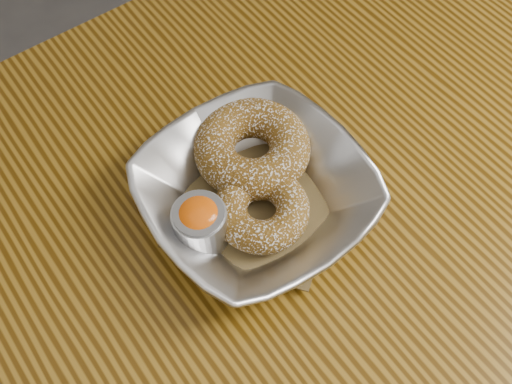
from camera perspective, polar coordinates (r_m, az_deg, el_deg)
ground_plane at (r=1.30m, az=6.14°, el=-17.72°), size 4.00×4.00×0.00m
table at (r=0.69m, az=11.10°, el=-4.82°), size 1.20×0.80×0.75m
serving_bowl at (r=0.56m, az=-0.00°, el=-0.22°), size 0.21×0.21×0.05m
parchment at (r=0.58m, az=-0.00°, el=-1.08°), size 0.20×0.20×0.00m
donut_back at (r=0.59m, az=-0.37°, el=4.24°), size 0.15×0.15×0.04m
donut_front at (r=0.56m, az=0.54°, el=-1.69°), size 0.12×0.12×0.03m
ramekin at (r=0.54m, az=-5.34°, el=-3.03°), size 0.05×0.05×0.05m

